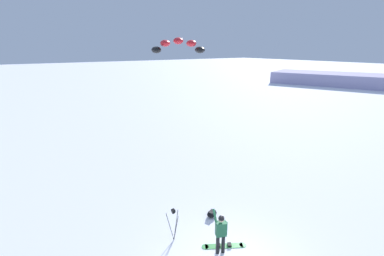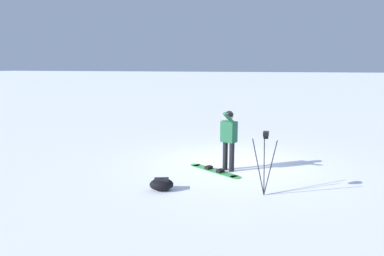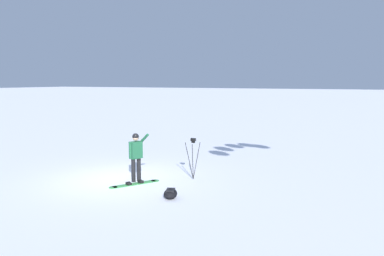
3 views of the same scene
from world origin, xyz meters
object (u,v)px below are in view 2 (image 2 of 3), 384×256
at_px(gear_bag_large, 161,184).
at_px(camera_tripod, 265,150).
at_px(snowboard, 214,170).
at_px(snowboarder, 229,135).

bearing_deg(gear_bag_large, camera_tripod, 9.46).
distance_m(snowboard, camera_tripod, 2.31).
xyz_separation_m(snowboarder, camera_tripod, (1.13, -1.63, 0.02)).
xyz_separation_m(snowboard, camera_tripod, (1.48, -1.46, 1.01)).
bearing_deg(camera_tripod, snowboard, 135.50).
bearing_deg(gear_bag_large, snowboarder, 59.58).
relative_size(snowboarder, snowboard, 1.06).
relative_size(snowboard, gear_bag_large, 2.42).
distance_m(snowboard, gear_bag_large, 2.02).
bearing_deg(gear_bag_large, snowboard, 65.74).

